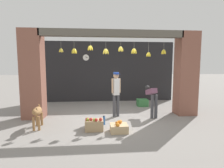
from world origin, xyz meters
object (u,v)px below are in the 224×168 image
Objects in this scene: water_bottle at (104,120)px; dog at (37,113)px; produce_box_green at (142,103)px; worker_stooping at (152,97)px; fruit_crate_oranges at (119,128)px; wall_clock at (86,58)px; fruit_crate_apples at (94,124)px; shopkeeper at (116,91)px.

dog is at bearing -175.14° from water_bottle.
worker_stooping is at bearing -93.61° from produce_box_green.
wall_clock is (-1.13, 4.24, 2.10)m from fruit_crate_oranges.
fruit_crate_apples is (-0.68, 0.18, 0.05)m from fruit_crate_oranges.
dog is 2.65m from shopkeeper.
fruit_crate_oranges is 1.71× the size of water_bottle.
fruit_crate_oranges is at bearing -59.40° from water_bottle.
shopkeeper is 1.29m from worker_stooping.
produce_box_green is at bearing 64.14° from fruit_crate_oranges.
wall_clock reaches higher than dog.
fruit_crate_apples is at bearing -127.17° from produce_box_green.
produce_box_green is at bearing -25.60° from wall_clock.
water_bottle is (-1.74, -0.73, -0.59)m from worker_stooping.
water_bottle is at bearing -162.17° from worker_stooping.
water_bottle is 4.22m from wall_clock.
worker_stooping reaches higher than water_bottle.
shopkeeper is at bearing 170.13° from worker_stooping.
water_bottle is at bearing 57.95° from fruit_crate_apples.
fruit_crate_apples is at bearing 165.05° from fruit_crate_oranges.
shopkeeper is 5.73× the size of water_bottle.
dog is at bearing 169.44° from fruit_crate_apples.
wall_clock is at bearing 101.68° from water_bottle.
produce_box_green is at bearing 51.88° from water_bottle.
shopkeeper reaches higher than dog.
fruit_crate_oranges is 3.33m from produce_box_green.
worker_stooping is (3.68, 0.89, 0.26)m from dog.
worker_stooping is 2.42m from fruit_crate_apples.
worker_stooping is 2.02m from fruit_crate_oranges.
wall_clock is at bearing -83.08° from shopkeeper.
water_bottle is at bearing -78.32° from wall_clock.
shopkeeper is 3.34× the size of fruit_crate_oranges.
shopkeeper is at bearing 59.72° from fruit_crate_apples.
fruit_crate_apples is 1.09× the size of produce_box_green.
water_bottle is (-0.47, -0.84, -0.80)m from shopkeeper.
fruit_crate_oranges is 0.94× the size of fruit_crate_apples.
water_bottle is at bearing 87.67° from dog.
dog is 1.68× the size of fruit_crate_apples.
worker_stooping reaches higher than fruit_crate_apples.
wall_clock reaches higher than shopkeeper.
dog is at bearing -146.42° from produce_box_green.
wall_clock is (-2.48, 2.85, 1.51)m from worker_stooping.
fruit_crate_oranges is at bearing 69.95° from shopkeeper.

